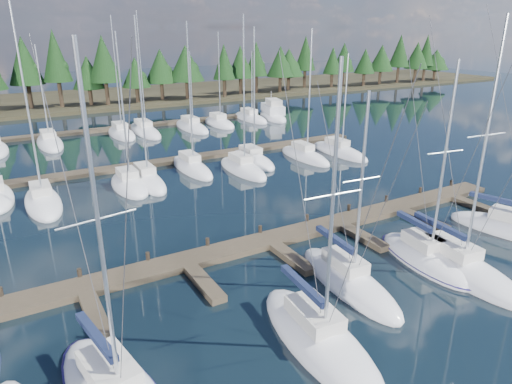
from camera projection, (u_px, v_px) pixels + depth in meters
ground at (198, 191)px, 40.85m from camera, size 260.00×260.00×0.00m
far_shore at (77, 100)px, 89.63m from camera, size 220.00×30.00×0.60m
main_dock at (273, 244)px, 30.48m from camera, size 44.00×6.13×0.90m
back_docks at (136, 144)px, 56.74m from camera, size 50.00×21.80×0.40m
front_sailboat_2 at (318, 338)px, 21.14m from camera, size 3.73×9.30×13.67m
front_sailboat_3 at (348, 281)px, 25.89m from camera, size 3.24×8.89×11.79m
front_sailboat_4 at (425, 258)px, 28.44m from camera, size 3.95×8.19×13.09m
front_sailboat_5 at (456, 265)px, 27.55m from camera, size 4.07×10.17×15.31m
back_sailboat_rows at (150, 151)px, 53.03m from camera, size 43.09×32.62×16.64m
motor_yacht_right at (273, 114)px, 73.71m from camera, size 5.91×10.58×5.04m
tree_line at (62, 68)px, 77.79m from camera, size 186.26×11.83×13.00m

